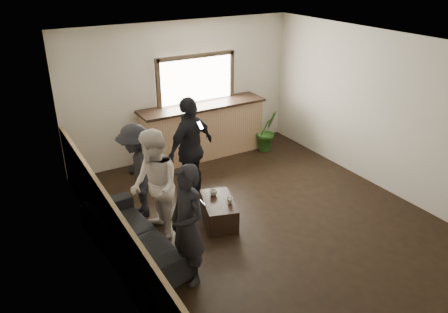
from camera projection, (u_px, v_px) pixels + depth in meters
ground at (263, 217)px, 7.19m from camera, size 5.00×6.00×0.01m
room_shell at (224, 144)px, 6.24m from camera, size 5.01×6.01×2.80m
bar_counter at (203, 127)px, 9.17m from camera, size 2.70×0.68×2.13m
sofa at (132, 234)px, 6.22m from camera, size 1.02×2.14×0.60m
coffee_table at (219, 211)px, 7.01m from camera, size 0.70×0.95×0.38m
cup_a at (213, 193)px, 7.07m from camera, size 0.17×0.17×0.10m
cup_b at (230, 201)px, 6.85m from camera, size 0.11×0.11×0.09m
potted_plant at (267, 131)px, 9.54m from camera, size 0.57×0.50×0.89m
person_a at (188, 226)px, 5.49m from camera, size 0.51×0.66×1.65m
person_b at (154, 187)px, 6.34m from camera, size 0.74×0.90×1.72m
person_c at (137, 172)px, 6.95m from camera, size 0.76×1.11×1.58m
person_d at (191, 148)px, 7.47m from camera, size 1.16×0.84×1.83m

